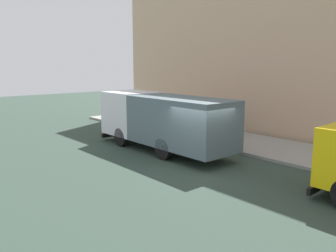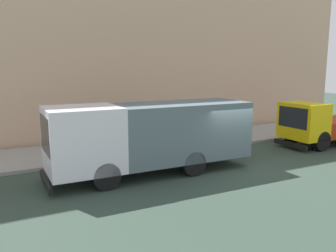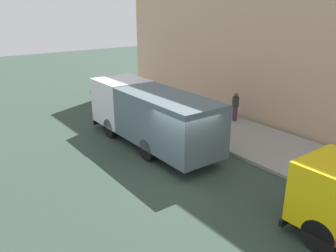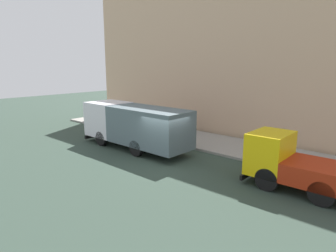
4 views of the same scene
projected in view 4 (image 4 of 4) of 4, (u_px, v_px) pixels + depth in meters
ground at (164, 162)px, 16.42m from camera, size 80.00×80.00×0.00m
sidewalk at (214, 143)px, 20.11m from camera, size 4.16×30.00×0.15m
building_facade at (237, 49)px, 20.70m from camera, size 0.50×30.00×12.83m
large_utility_truck at (134, 124)px, 18.74m from camera, size 2.43×8.11×2.78m
small_flatbed_truck at (297, 165)px, 12.60m from camera, size 2.22×5.09×2.35m
pedestrian_walking at (191, 121)px, 22.90m from camera, size 0.51×0.51×1.64m
traffic_cone_orange at (136, 127)px, 23.20m from camera, size 0.46×0.46×0.66m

